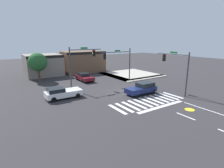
{
  "coord_description": "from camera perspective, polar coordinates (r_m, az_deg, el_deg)",
  "views": [
    {
      "loc": [
        -14.4,
        -18.71,
        7.03
      ],
      "look_at": [
        -1.3,
        1.38,
        1.09
      ],
      "focal_mm": 28.26,
      "sensor_mm": 36.0,
      "label": 1
    }
  ],
  "objects": [
    {
      "name": "bike_detector_marking",
      "position": [
        20.31,
        23.82,
        -7.58
      ],
      "size": [
        1.0,
        1.0,
        0.01
      ],
      "color": "yellow",
      "rests_on": "ground_plane"
    },
    {
      "name": "roadside_tree",
      "position": [
        33.44,
        -22.89,
        6.54
      ],
      "size": [
        3.2,
        3.2,
        5.0
      ],
      "color": "#4C3823",
      "rests_on": "ground_plane"
    },
    {
      "name": "car_navy",
      "position": [
        24.06,
        9.71,
        -1.39
      ],
      "size": [
        4.35,
        1.78,
        1.51
      ],
      "rotation": [
        0.0,
        0.0,
        3.14
      ],
      "color": "#141E4C",
      "rests_on": "ground_plane"
    },
    {
      "name": "ground_plane",
      "position": [
        24.64,
        4.3,
        -2.72
      ],
      "size": [
        120.0,
        120.0,
        0.0
      ],
      "primitive_type": "plane",
      "color": "#302D30"
    },
    {
      "name": "lane_markings",
      "position": [
        18.56,
        29.72,
        -10.28
      ],
      "size": [
        6.8,
        18.75,
        0.01
      ],
      "color": "white",
      "rests_on": "ground_plane"
    },
    {
      "name": "storefront_row",
      "position": [
        40.06,
        -14.82,
        6.59
      ],
      "size": [
        16.59,
        6.94,
        4.65
      ],
      "color": "gray",
      "rests_on": "ground_plane"
    },
    {
      "name": "traffic_signal_southeast",
      "position": [
        24.9,
        20.03,
        5.94
      ],
      "size": [
        0.32,
        5.19,
        5.63
      ],
      "rotation": [
        0.0,
        0.0,
        1.57
      ],
      "color": "#383A3D",
      "rests_on": "ground_plane"
    },
    {
      "name": "traffic_signal_northeast",
      "position": [
        29.98,
        2.36,
        7.96
      ],
      "size": [
        5.91,
        0.32,
        5.75
      ],
      "rotation": [
        0.0,
        0.0,
        3.14
      ],
      "color": "#383A3D",
      "rests_on": "ground_plane"
    },
    {
      "name": "car_white",
      "position": [
        22.79,
        -15.81,
        -2.73
      ],
      "size": [
        4.41,
        1.92,
        1.41
      ],
      "color": "white",
      "rests_on": "ground_plane"
    },
    {
      "name": "crosswalk_near",
      "position": [
        21.42,
        11.65,
        -5.55
      ],
      "size": [
        9.34,
        3.15,
        0.01
      ],
      "color": "silver",
      "rests_on": "ground_plane"
    },
    {
      "name": "car_maroon",
      "position": [
        31.8,
        -8.9,
        2.26
      ],
      "size": [
        1.93,
        4.24,
        1.37
      ],
      "rotation": [
        0.0,
        0.0,
        -1.57
      ],
      "color": "maroon",
      "rests_on": "ground_plane"
    },
    {
      "name": "traffic_signal_northwest",
      "position": [
        26.26,
        -9.99,
        7.64
      ],
      "size": [
        5.05,
        0.32,
        6.16
      ],
      "color": "#383A3D",
      "rests_on": "ground_plane"
    },
    {
      "name": "curb_corner_northeast",
      "position": [
        36.93,
        5.94,
        2.97
      ],
      "size": [
        10.0,
        10.6,
        0.15
      ],
      "color": "#B2AA9E",
      "rests_on": "ground_plane"
    }
  ]
}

